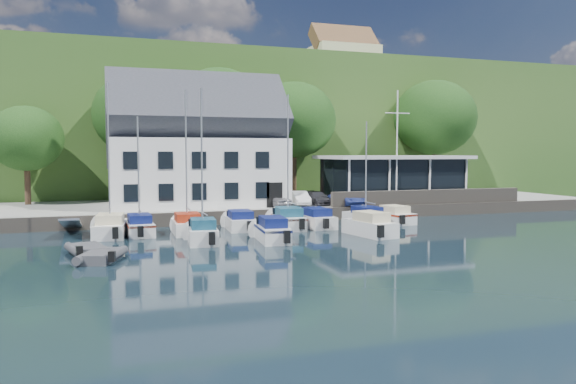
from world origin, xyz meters
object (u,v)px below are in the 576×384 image
Objects in this scene: boat_r1_1 at (138,170)px; boat_r1_7 at (393,214)px; car_white at (300,198)px; dinghy_0 at (88,248)px; club_pavilion at (392,178)px; boat_r1_2 at (186,169)px; harbor_building at (197,153)px; car_dgrey at (317,198)px; car_blue at (347,198)px; boat_r2_1 at (202,167)px; boat_r1_6 at (366,169)px; boat_r1_3 at (240,220)px; boat_r1_5 at (315,217)px; boat_r1_4 at (288,163)px; boat_r1_0 at (109,167)px; boat_r2_3 at (370,223)px; flagpole at (397,147)px; boat_r2_2 at (272,229)px; dinghy_1 at (101,254)px.

boat_r1_7 is (18.69, 0.04, -3.52)m from boat_r1_1.
dinghy_0 is (-16.41, -12.98, -1.23)m from car_white.
club_pavilion is 22.19m from boat_r1_2.
harbor_building reaches higher than car_dgrey.
boat_r2_1 is (-13.72, -9.62, 2.93)m from car_blue.
club_pavilion is at bearing 8.46° from car_dgrey.
boat_r1_6 is 2.66× the size of dinghy_0.
boat_r1_5 is (5.47, -0.52, 0.03)m from boat_r1_3.
boat_r1_4 is (-6.89, -5.15, 3.06)m from car_blue.
car_dgrey is 18.24m from boat_r1_0.
boat_r2_1 is (-8.95, -4.59, 3.82)m from boat_r1_5.
club_pavilion is at bearing 51.95° from boat_r1_7.
boat_r1_7 is at bearing 3.54° from boat_r1_2.
car_white is 8.24m from boat_r1_7.
boat_r1_5 is 16.73m from dinghy_0.
harbor_building is 18.15m from club_pavilion.
boat_r2_3 is at bearing -43.68° from boat_r1_4.
car_dgrey is 0.76× the size of boat_r1_7.
car_dgrey is 0.39× the size of flagpole.
boat_r1_7 is 12.35m from boat_r2_2.
dinghy_0 is (-3.05, -6.73, -3.85)m from boat_r1_1.
boat_r2_3 reaches higher than dinghy_1.
car_blue is 23.29m from dinghy_0.
flagpole is at bearing 33.89° from boat_r2_1.
dinghy_0 is at bearing -155.96° from car_blue.
boat_r2_3 reaches higher than boat_r1_5.
dinghy_1 is at bearing -150.10° from flagpole.
car_blue is 0.39× the size of boat_r1_0.
boat_r1_6 is at bearing -81.17° from car_dgrey.
boat_r1_5 is 1.00× the size of boat_r2_3.
club_pavilion is 14.16m from boat_r1_5.
boat_r2_1 is at bearing -155.15° from boat_r1_5.
boat_r1_2 reaches higher than boat_r1_1.
dinghy_0 is at bearing -149.31° from car_dgrey.
boat_r1_6 is 6.78m from boat_r2_3.
flagpole reaches higher than boat_r1_5.
dinghy_0 is (-21.74, -6.77, -0.33)m from boat_r1_7.
club_pavilion is at bearing 23.87° from car_blue.
boat_r1_1 is at bearing -159.85° from club_pavilion.
boat_r1_0 is 1.08× the size of boat_r1_6.
dinghy_0 is (-13.22, -6.53, -4.29)m from boat_r1_4.
harbor_building is 4.66× the size of dinghy_0.
harbor_building reaches higher than boat_r1_0.
boat_r1_6 is at bearing 7.43° from boat_r1_0.
boat_r2_1 is at bearing 178.72° from boat_r2_2.
harbor_building is 1.09× the size of club_pavilion.
boat_r1_0 is at bearing -164.15° from car_dgrey.
boat_r1_1 is at bearing 171.77° from boat_r1_6.
harbor_building is at bearing 168.48° from car_white.
boat_r1_4 is (11.99, -0.09, 0.20)m from boat_r1_0.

